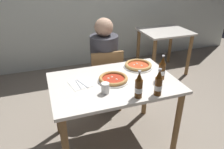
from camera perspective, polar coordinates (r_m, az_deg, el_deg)
name	(u,v)px	position (r m, az deg, el deg)	size (l,w,h in m)	color
ground_plane	(113,140)	(2.51, 0.39, -16.98)	(8.00, 8.00, 0.00)	gray
dining_table_main	(114,92)	(2.12, 0.44, -4.54)	(1.20, 0.80, 0.75)	silver
chair_behind_table	(106,77)	(2.73, -1.72, -0.57)	(0.42, 0.42, 0.85)	olive
diner_seated	(105,68)	(2.73, -1.99, 1.80)	(0.34, 0.34, 1.21)	#2D3342
dining_table_background	(164,40)	(3.88, 13.57, 8.96)	(0.80, 0.70, 0.75)	silver
pizza_margherita_near	(113,79)	(2.06, 0.23, -1.21)	(0.30, 0.30, 0.04)	white
pizza_marinara_far	(138,65)	(2.36, 6.93, 2.41)	(0.31, 0.31, 0.04)	white
beer_bottle_left	(158,84)	(1.85, 12.16, -2.46)	(0.07, 0.07, 0.25)	#512D0F
beer_bottle_center	(139,86)	(1.79, 7.07, -3.12)	(0.07, 0.07, 0.25)	#512D0F
beer_bottle_right	(162,69)	(2.12, 13.03, 1.34)	(0.07, 0.07, 0.25)	#512D0F
napkin_with_cutlery	(80,84)	(2.03, -8.31, -2.54)	(0.21, 0.21, 0.01)	white
paper_cup	(105,88)	(1.86, -1.78, -3.59)	(0.07, 0.07, 0.10)	white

